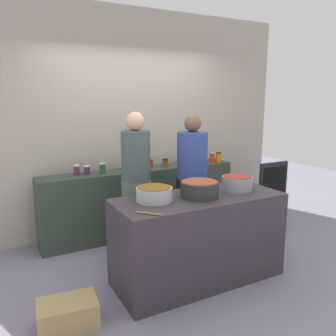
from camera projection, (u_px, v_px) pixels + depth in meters
ground at (183, 266)px, 3.86m from camera, size 12.00×12.00×0.00m
storefront_wall at (131, 122)px, 4.81m from camera, size 4.80×0.12×3.00m
display_shelf at (142, 201)px, 4.72m from camera, size 2.70×0.36×0.90m
prep_table at (198, 238)px, 3.51m from camera, size 1.70×0.70×0.88m
preserve_jar_0 at (77, 170)px, 4.26m from camera, size 0.07×0.07×0.13m
preserve_jar_1 at (87, 170)px, 4.28m from camera, size 0.07×0.07×0.11m
preserve_jar_2 at (103, 168)px, 4.32m from camera, size 0.08×0.08×0.14m
preserve_jar_3 at (128, 166)px, 4.49m from camera, size 0.08×0.08×0.13m
preserve_jar_4 at (136, 164)px, 4.61m from camera, size 0.07×0.07×0.13m
preserve_jar_5 at (150, 163)px, 4.75m from camera, size 0.09×0.09×0.10m
preserve_jar_6 at (165, 163)px, 4.76m from camera, size 0.08×0.08×0.11m
preserve_jar_7 at (183, 161)px, 4.94m from camera, size 0.07×0.07×0.10m
preserve_jar_8 at (189, 159)px, 5.01m from camera, size 0.08×0.08×0.12m
preserve_jar_9 at (200, 158)px, 5.09m from camera, size 0.08×0.08×0.14m
preserve_jar_10 at (212, 157)px, 5.10m from camera, size 0.08×0.08×0.14m
preserve_jar_11 at (219, 157)px, 5.12m from camera, size 0.08×0.08×0.14m
cooking_pot_left at (154, 194)px, 3.26m from camera, size 0.34×0.34×0.14m
cooking_pot_center at (200, 189)px, 3.40m from camera, size 0.38×0.38×0.16m
cooking_pot_right at (237, 183)px, 3.64m from camera, size 0.32×0.32×0.15m
wooden_spoon at (149, 214)px, 2.89m from camera, size 0.17×0.18×0.02m
cook_with_tongs at (136, 193)px, 3.96m from camera, size 0.34×0.34×1.69m
cook_in_cap at (192, 190)px, 4.19m from camera, size 0.38×0.38×1.64m
bread_crate at (68, 314)px, 2.82m from camera, size 0.51×0.36×0.22m
chalkboard_sign at (272, 194)px, 5.02m from camera, size 0.50×0.04×0.93m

